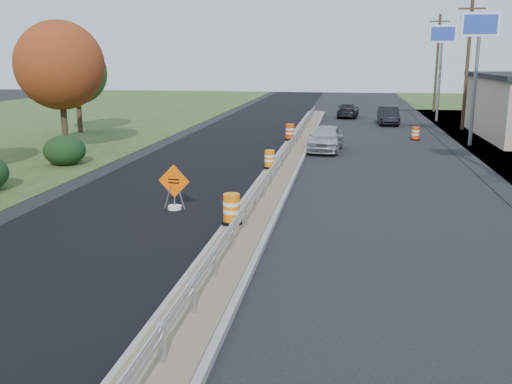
# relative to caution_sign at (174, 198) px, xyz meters

# --- Properties ---
(ground) EXTENTS (140.00, 140.00, 0.00)m
(ground) POSITION_rel_caution_sign_xyz_m (3.00, 1.46, -0.42)
(ground) COLOR black
(ground) RESTS_ON ground
(milled_overlay) EXTENTS (7.20, 120.00, 0.01)m
(milled_overlay) POSITION_rel_caution_sign_xyz_m (-1.40, 11.46, -0.41)
(milled_overlay) COLOR black
(milled_overlay) RESTS_ON ground
(median) EXTENTS (1.60, 55.00, 0.23)m
(median) POSITION_rel_caution_sign_xyz_m (3.00, 9.46, -0.31)
(median) COLOR gray
(median) RESTS_ON ground
(guardrail) EXTENTS (0.10, 46.15, 0.72)m
(guardrail) POSITION_rel_caution_sign_xyz_m (3.00, 10.46, 0.31)
(guardrail) COLOR silver
(guardrail) RESTS_ON median
(pylon_sign_mid) EXTENTS (2.20, 0.30, 7.90)m
(pylon_sign_mid) POSITION_rel_caution_sign_xyz_m (13.50, 17.46, 6.06)
(pylon_sign_mid) COLOR slate
(pylon_sign_mid) RESTS_ON ground
(pylon_sign_north) EXTENTS (2.20, 0.30, 7.90)m
(pylon_sign_north) POSITION_rel_caution_sign_xyz_m (13.50, 31.46, 6.06)
(pylon_sign_north) COLOR slate
(pylon_sign_north) RESTS_ON ground
(utility_pole_nmid) EXTENTS (1.90, 0.26, 9.40)m
(utility_pole_nmid) POSITION_rel_caution_sign_xyz_m (14.50, 25.46, 4.52)
(utility_pole_nmid) COLOR #473523
(utility_pole_nmid) RESTS_ON ground
(utility_pole_north) EXTENTS (1.90, 0.26, 9.40)m
(utility_pole_north) POSITION_rel_caution_sign_xyz_m (14.50, 40.46, 4.52)
(utility_pole_north) COLOR #473523
(utility_pole_north) RESTS_ON ground
(hedge_north) EXTENTS (2.09, 2.09, 1.52)m
(hedge_north) POSITION_rel_caution_sign_xyz_m (-8.00, 7.46, 0.34)
(hedge_north) COLOR black
(hedge_north) RESTS_ON ground
(tree_near_red) EXTENTS (4.95, 4.95, 7.35)m
(tree_near_red) POSITION_rel_caution_sign_xyz_m (-10.00, 11.46, 4.45)
(tree_near_red) COLOR #473523
(tree_near_red) RESTS_ON ground
(tree_near_back) EXTENTS (4.29, 4.29, 6.37)m
(tree_near_back) POSITION_rel_caution_sign_xyz_m (-13.00, 19.46, 3.80)
(tree_near_back) COLOR #473523
(tree_near_back) RESTS_ON ground
(caution_sign) EXTENTS (1.18, 0.50, 1.64)m
(caution_sign) POSITION_rel_caution_sign_xyz_m (0.00, 0.00, 0.00)
(caution_sign) COLOR white
(caution_sign) RESTS_ON ground
(barrel_median_near) EXTENTS (0.65, 0.65, 0.96)m
(barrel_median_near) POSITION_rel_caution_sign_xyz_m (2.52, -2.18, 0.27)
(barrel_median_near) COLOR black
(barrel_median_near) RESTS_ON median
(barrel_median_mid) EXTENTS (0.58, 0.58, 0.85)m
(barrel_median_mid) POSITION_rel_caution_sign_xyz_m (2.45, 7.14, 0.22)
(barrel_median_mid) COLOR black
(barrel_median_mid) RESTS_ON median
(barrel_median_far) EXTENTS (0.68, 0.68, 1.00)m
(barrel_median_far) POSITION_rel_caution_sign_xyz_m (2.45, 16.68, 0.29)
(barrel_median_far) COLOR black
(barrel_median_far) RESTS_ON median
(barrel_shoulder_mid) EXTENTS (0.59, 0.59, 0.87)m
(barrel_shoulder_mid) POSITION_rel_caution_sign_xyz_m (10.46, 19.52, -0.00)
(barrel_shoulder_mid) COLOR black
(barrel_shoulder_mid) RESTS_ON ground
(car_silver) EXTENTS (2.07, 4.54, 1.51)m
(car_silver) POSITION_rel_caution_sign_xyz_m (4.80, 13.99, 0.34)
(car_silver) COLOR #BBBBC0
(car_silver) RESTS_ON ground
(car_dark_mid) EXTENTS (1.60, 4.40, 1.44)m
(car_dark_mid) POSITION_rel_caution_sign_xyz_m (9.27, 28.44, 0.30)
(car_dark_mid) COLOR black
(car_dark_mid) RESTS_ON ground
(car_dark_far) EXTENTS (2.08, 4.50, 1.27)m
(car_dark_far) POSITION_rel_caution_sign_xyz_m (6.03, 33.51, 0.22)
(car_dark_far) COLOR black
(car_dark_far) RESTS_ON ground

